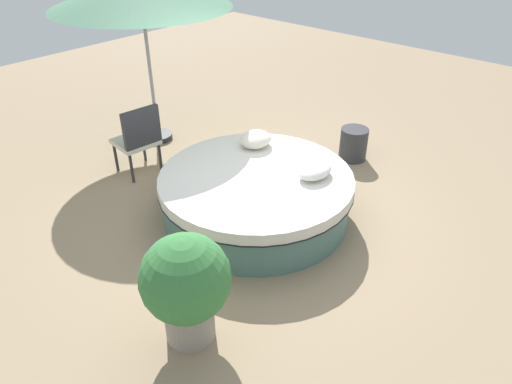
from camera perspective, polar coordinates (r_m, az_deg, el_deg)
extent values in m
plane|color=#9E8466|center=(5.68, 0.00, -2.85)|extent=(16.00, 16.00, 0.00)
cylinder|color=#4C726B|center=(5.56, 0.00, -1.08)|extent=(2.16, 2.16, 0.42)
cylinder|color=black|center=(5.45, 0.00, 0.76)|extent=(2.24, 2.24, 0.02)
cylinder|color=silver|center=(5.41, 0.00, 1.38)|extent=(2.23, 2.23, 0.14)
ellipsoid|color=white|center=(5.36, 7.07, 2.60)|extent=(0.46, 0.32, 0.15)
ellipsoid|color=silver|center=(5.98, -0.05, 6.37)|extent=(0.42, 0.37, 0.19)
cylinder|color=#333338|center=(6.77, -16.49, 4.04)|extent=(0.04, 0.04, 0.42)
cylinder|color=#333338|center=(6.94, -13.33, 5.26)|extent=(0.04, 0.04, 0.42)
cylinder|color=#333338|center=(6.43, -14.72, 2.77)|extent=(0.04, 0.04, 0.42)
cylinder|color=#333338|center=(6.61, -11.44, 4.08)|extent=(0.04, 0.04, 0.42)
cube|color=silver|center=(6.58, -14.27, 5.90)|extent=(0.57, 0.55, 0.06)
cube|color=#333338|center=(6.28, -13.59, 7.55)|extent=(0.52, 0.11, 0.50)
cylinder|color=#262628|center=(7.63, -11.69, 6.60)|extent=(0.44, 0.44, 0.08)
cylinder|color=#99999E|center=(7.21, -12.71, 14.79)|extent=(0.05, 0.05, 2.37)
cylinder|color=gray|center=(4.25, -7.95, -15.09)|extent=(0.42, 0.42, 0.34)
sphere|color=#387A3D|center=(3.91, -8.49, -10.23)|extent=(0.75, 0.75, 0.75)
cylinder|color=#333338|center=(6.94, 11.63, 5.68)|extent=(0.39, 0.39, 0.46)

